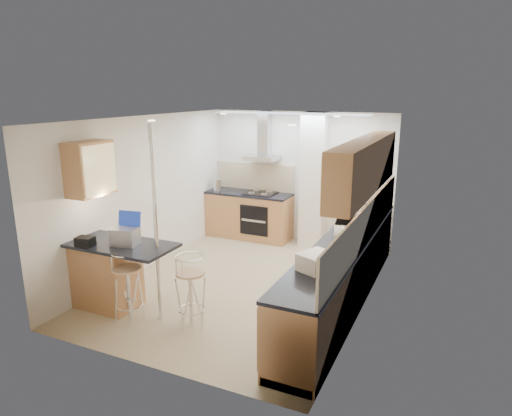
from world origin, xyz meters
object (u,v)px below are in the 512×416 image
at_px(microwave, 349,231).
at_px(bread_bin, 316,261).
at_px(laptop, 125,236).
at_px(bar_stool_end, 191,291).
at_px(bar_stool_near, 128,286).

height_order(microwave, bread_bin, microwave).
distance_m(laptop, bread_bin, 2.50).
bearing_deg(bar_stool_end, bar_stool_near, 140.51).
relative_size(bar_stool_near, bar_stool_end, 1.01).
relative_size(microwave, laptop, 1.61).
relative_size(laptop, bar_stool_near, 0.35).
bearing_deg(bread_bin, laptop, -150.83).
distance_m(bar_stool_near, bar_stool_end, 0.82).
xyz_separation_m(microwave, bread_bin, (-0.11, -1.13, -0.05)).
bearing_deg(bar_stool_near, bar_stool_end, 1.68).
bearing_deg(bar_stool_end, laptop, 125.78).
distance_m(microwave, bread_bin, 1.14).
xyz_separation_m(laptop, bar_stool_end, (0.96, 0.02, -0.59)).
bearing_deg(microwave, laptop, 108.21).
height_order(microwave, bar_stool_end, microwave).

